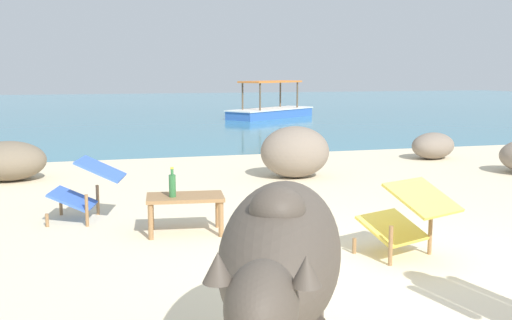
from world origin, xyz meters
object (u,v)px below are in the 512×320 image
Objects in this scene: cow at (281,254)px; deck_chair_near at (407,215)px; low_bench_table at (185,201)px; boat_blue at (271,110)px; deck_chair_far at (87,186)px; bottle at (172,185)px.

deck_chair_near is (1.73, 1.82, -0.35)m from cow.
boat_blue is at bearing 76.63° from low_bench_table.
low_bench_table is 0.22× the size of boat_blue.
low_bench_table is at bearing 34.53° from boat_blue.
low_bench_table is at bearing 152.77° from deck_chair_far.
cow is 4.06m from deck_chair_far.
cow is at bearing -87.72° from bottle.
deck_chair_near is at bearing -30.75° from low_bench_table.
deck_chair_near is at bearing -34.59° from bottle.
boat_blue is at bearing 69.67° from bottle.
deck_chair_far is at bearing 134.49° from bottle.
deck_chair_near reaches higher than low_bench_table.
boat_blue is (6.17, 13.62, -0.13)m from deck_chair_far.
cow reaches higher than low_bench_table.
cow is 3.11m from bottle.
boat_blue reaches higher than low_bench_table.
cow reaches higher than deck_chair_far.
cow is 6.66× the size of bottle.
deck_chair_far is at bearing 146.49° from low_bench_table.
cow is at bearing 115.48° from deck_chair_near.
bottle is 1.17m from deck_chair_far.
cow is 2.45× the size of low_bench_table.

